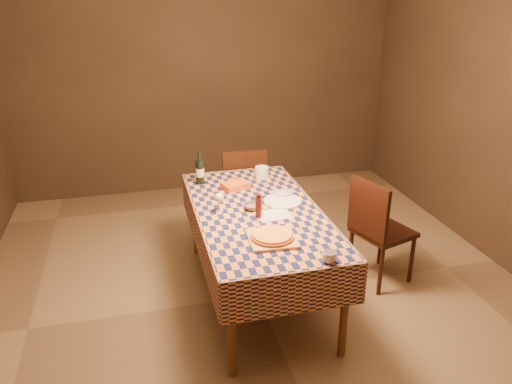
% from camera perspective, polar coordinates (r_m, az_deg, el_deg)
% --- Properties ---
extents(room, '(5.00, 5.10, 2.70)m').
position_cam_1_polar(room, '(3.59, 0.20, 6.34)').
color(room, brown).
rests_on(room, ground).
extents(dining_table, '(0.94, 1.84, 0.77)m').
position_cam_1_polar(dining_table, '(3.83, 0.18, -3.13)').
color(dining_table, brown).
rests_on(dining_table, ground).
extents(cutting_board, '(0.33, 0.33, 0.02)m').
position_cam_1_polar(cutting_board, '(3.36, 1.85, -5.36)').
color(cutting_board, tan).
rests_on(cutting_board, dining_table).
extents(pizza, '(0.36, 0.36, 0.03)m').
position_cam_1_polar(pizza, '(3.35, 1.85, -5.00)').
color(pizza, '#A54A1B').
rests_on(pizza, cutting_board).
extents(pepper_mill, '(0.06, 0.06, 0.19)m').
position_cam_1_polar(pepper_mill, '(3.65, 0.31, -1.60)').
color(pepper_mill, '#4B1112').
rests_on(pepper_mill, dining_table).
extents(bowl, '(0.17, 0.17, 0.04)m').
position_cam_1_polar(bowl, '(3.80, -0.45, -1.69)').
color(bowl, '#684B57').
rests_on(bowl, dining_table).
extents(wine_glass, '(0.07, 0.07, 0.15)m').
position_cam_1_polar(wine_glass, '(3.75, -4.26, -0.74)').
color(wine_glass, silver).
rests_on(wine_glass, dining_table).
extents(wine_bottle, '(0.09, 0.09, 0.29)m').
position_cam_1_polar(wine_bottle, '(4.30, -6.42, 2.35)').
color(wine_bottle, black).
rests_on(wine_bottle, dining_table).
extents(deli_tub, '(0.15, 0.15, 0.10)m').
position_cam_1_polar(deli_tub, '(4.42, 0.69, 2.26)').
color(deli_tub, silver).
rests_on(deli_tub, dining_table).
extents(takeout_container, '(0.25, 0.21, 0.05)m').
position_cam_1_polar(takeout_container, '(4.19, -2.39, 0.75)').
color(takeout_container, '#CF5E1B').
rests_on(takeout_container, dining_table).
extents(white_plate, '(0.31, 0.31, 0.02)m').
position_cam_1_polar(white_plate, '(3.93, 3.06, -1.07)').
color(white_plate, white).
rests_on(white_plate, dining_table).
extents(tumbler, '(0.10, 0.10, 0.07)m').
position_cam_1_polar(tumbler, '(3.13, 8.37, -7.38)').
color(tumbler, silver).
rests_on(tumbler, dining_table).
extents(flour_patch, '(0.27, 0.22, 0.00)m').
position_cam_1_polar(flour_patch, '(3.72, 2.01, -2.63)').
color(flour_patch, silver).
rests_on(flour_patch, dining_table).
extents(flour_bag, '(0.20, 0.17, 0.05)m').
position_cam_1_polar(flour_bag, '(4.05, 3.07, -0.10)').
color(flour_bag, '#9CA7C7').
rests_on(flour_bag, dining_table).
extents(chair_far, '(0.43, 0.44, 0.93)m').
position_cam_1_polar(chair_far, '(4.88, -1.54, 0.55)').
color(chair_far, black).
rests_on(chair_far, ground).
extents(chair_right, '(0.53, 0.53, 0.93)m').
position_cam_1_polar(chair_right, '(4.22, 13.64, -3.82)').
color(chair_right, black).
rests_on(chair_right, ground).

